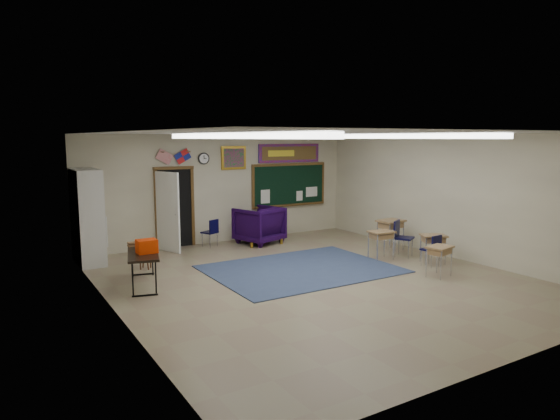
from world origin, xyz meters
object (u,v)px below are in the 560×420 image
wingback_armchair (259,225)px  wooden_stool (145,256)px  student_desk_front_left (381,244)px  student_desk_front_right (390,233)px  folding_table (143,266)px

wingback_armchair → wooden_stool: bearing=0.0°
student_desk_front_left → wooden_stool: size_ratio=1.24×
student_desk_front_left → student_desk_front_right: size_ratio=0.86×
student_desk_front_right → folding_table: size_ratio=0.45×
wingback_armchair → wooden_stool: size_ratio=2.01×
wingback_armchair → folding_table: wingback_armchair is taller
wingback_armchair → student_desk_front_left: bearing=99.3°
wingback_armchair → student_desk_front_right: 3.57m
folding_table → wooden_stool: 1.29m
wingback_armchair → wooden_stool: wingback_armchair is taller
student_desk_front_left → folding_table: 5.57m
wingback_armchair → folding_table: 4.55m
student_desk_front_left → wooden_stool: student_desk_front_left is taller
wooden_stool → folding_table: bearing=-107.7°
folding_table → student_desk_front_left: bearing=5.9°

